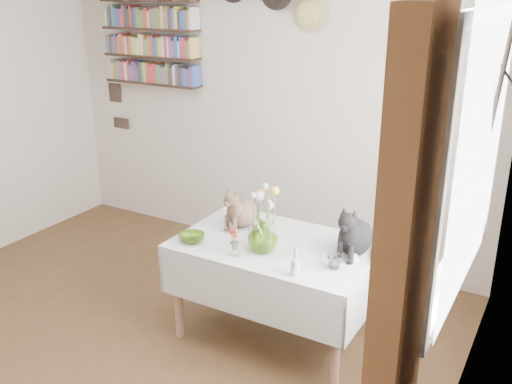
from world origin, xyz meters
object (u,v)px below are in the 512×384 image
Objects in this scene: dining_table at (277,267)px; black_cat at (356,228)px; flower_vase at (263,236)px; bookshelf_unit at (150,33)px; tabby_cat at (242,205)px.

black_cat is at bearing 12.46° from dining_table.
black_cat reaches higher than flower_vase.
black_cat is 0.34× the size of bookshelf_unit.
tabby_cat is 0.91× the size of black_cat.
dining_table is at bearing -11.41° from tabby_cat.
black_cat reaches higher than tabby_cat.
bookshelf_unit is (-2.40, 1.05, 0.99)m from black_cat.
bookshelf_unit is (-1.58, 1.03, 1.00)m from tabby_cat.
black_cat is (0.48, 0.11, 0.34)m from dining_table.
black_cat is at bearing 8.00° from tabby_cat.
black_cat is at bearing -23.72° from bookshelf_unit.
bookshelf_unit reaches higher than flower_vase.
dining_table is 2.60m from bookshelf_unit.
black_cat is (0.82, -0.02, 0.02)m from tabby_cat.
dining_table is at bearing 79.62° from flower_vase.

